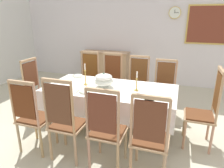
% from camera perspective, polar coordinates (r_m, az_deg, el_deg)
% --- Properties ---
extents(ground, '(7.65, 6.01, 0.04)m').
position_cam_1_polar(ground, '(3.58, -1.10, -13.56)').
color(ground, '#BDBAA1').
extents(back_wall, '(7.65, 0.08, 3.39)m').
position_cam_1_polar(back_wall, '(5.99, 9.18, 16.47)').
color(back_wall, silver).
rests_on(back_wall, ground).
extents(dining_table, '(2.12, 1.02, 0.77)m').
position_cam_1_polar(dining_table, '(3.35, -0.59, -2.31)').
color(dining_table, tan).
rests_on(dining_table, ground).
extents(tablecloth, '(2.14, 1.04, 0.38)m').
position_cam_1_polar(tablecloth, '(3.36, -0.59, -2.62)').
color(tablecloth, white).
rests_on(tablecloth, dining_table).
extents(chair_south_a, '(0.44, 0.42, 1.11)m').
position_cam_1_polar(chair_south_a, '(3.07, -21.60, -8.15)').
color(chair_south_a, tan).
rests_on(chair_south_a, ground).
extents(chair_north_a, '(0.44, 0.42, 1.17)m').
position_cam_1_polar(chair_north_a, '(4.49, -6.73, 1.68)').
color(chair_north_a, tan).
rests_on(chair_north_a, ground).
extents(chair_south_b, '(0.44, 0.42, 1.19)m').
position_cam_1_polar(chair_south_b, '(2.76, -13.12, -9.74)').
color(chair_south_b, tan).
rests_on(chair_south_b, ground).
extents(chair_north_b, '(0.44, 0.42, 1.17)m').
position_cam_1_polar(chair_north_b, '(4.30, -0.33, 1.02)').
color(chair_north_b, tan).
rests_on(chair_north_b, ground).
extents(chair_south_c, '(0.44, 0.42, 1.14)m').
position_cam_1_polar(chair_south_c, '(2.54, -1.69, -12.31)').
color(chair_south_c, tan).
rests_on(chair_south_c, ground).
extents(chair_north_c, '(0.44, 0.42, 1.14)m').
position_cam_1_polar(chair_north_c, '(4.15, 7.16, 0.12)').
color(chair_north_c, tan).
rests_on(chair_north_c, ground).
extents(chair_south_d, '(0.44, 0.42, 1.13)m').
position_cam_1_polar(chair_south_d, '(2.43, 10.65, -14.26)').
color(chair_south_d, tan).
rests_on(chair_south_d, ground).
extents(chair_north_d, '(0.44, 0.42, 1.10)m').
position_cam_1_polar(chair_north_d, '(4.09, 14.53, -0.84)').
color(chair_north_d, tan).
rests_on(chair_north_d, ground).
extents(chair_head_west, '(0.42, 0.44, 1.15)m').
position_cam_1_polar(chair_head_west, '(4.09, -20.38, -1.20)').
color(chair_head_west, tan).
rests_on(chair_head_west, ground).
extents(chair_head_east, '(0.42, 0.44, 1.22)m').
position_cam_1_polar(chair_head_east, '(3.25, 24.94, -6.42)').
color(chair_head_east, tan).
rests_on(chair_head_east, ground).
extents(soup_tureen, '(0.32, 0.32, 0.25)m').
position_cam_1_polar(soup_tureen, '(3.32, -2.35, 1.11)').
color(soup_tureen, white).
rests_on(soup_tureen, tablecloth).
extents(candlestick_west, '(0.07, 0.07, 0.37)m').
position_cam_1_polar(candlestick_west, '(3.45, -7.57, 2.14)').
color(candlestick_west, gold).
rests_on(candlestick_west, tablecloth).
extents(candlestick_east, '(0.07, 0.07, 0.31)m').
position_cam_1_polar(candlestick_east, '(3.17, 6.97, 0.20)').
color(candlestick_east, gold).
rests_on(candlestick_east, tablecloth).
extents(bowl_near_left, '(0.18, 0.18, 0.04)m').
position_cam_1_polar(bowl_near_left, '(3.97, -9.62, 2.30)').
color(bowl_near_left, white).
rests_on(bowl_near_left, tablecloth).
extents(bowl_near_right, '(0.17, 0.17, 0.03)m').
position_cam_1_polar(bowl_near_right, '(3.14, -7.80, -2.08)').
color(bowl_near_right, white).
rests_on(bowl_near_right, tablecloth).
extents(bowl_far_left, '(0.16, 0.16, 0.03)m').
position_cam_1_polar(bowl_far_left, '(2.81, 10.43, -4.77)').
color(bowl_far_left, white).
rests_on(bowl_far_left, tablecloth).
extents(spoon_primary, '(0.06, 0.17, 0.01)m').
position_cam_1_polar(spoon_primary, '(4.06, -11.01, 2.32)').
color(spoon_primary, gold).
rests_on(spoon_primary, tablecloth).
extents(spoon_secondary, '(0.03, 0.18, 0.01)m').
position_cam_1_polar(spoon_secondary, '(3.21, -9.44, -1.89)').
color(spoon_secondary, gold).
rests_on(spoon_secondary, tablecloth).
extents(sideboard, '(1.44, 0.48, 0.90)m').
position_cam_1_polar(sideboard, '(6.14, -1.92, 5.00)').
color(sideboard, tan).
rests_on(sideboard, ground).
extents(mounted_clock, '(0.31, 0.06, 0.31)m').
position_cam_1_polar(mounted_clock, '(5.83, 17.34, 18.68)').
color(mounted_clock, '#D1B251').
extents(framed_painting, '(1.36, 0.05, 0.98)m').
position_cam_1_polar(framed_painting, '(5.89, 27.11, 14.67)').
color(framed_painting, '#D1B251').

